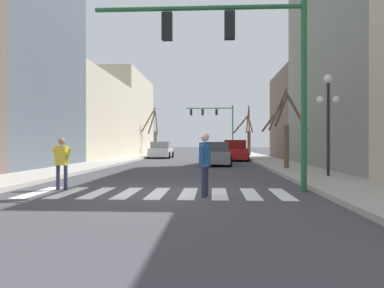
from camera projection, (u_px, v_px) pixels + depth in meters
ground_plane at (158, 193)px, 11.04m from camera, size 240.00×240.00×0.00m
sidewalk_right at (365, 192)px, 10.71m from camera, size 2.70×90.00×0.15m
building_row_left at (69, 101)px, 31.10m from camera, size 6.00×50.85×12.83m
building_row_right at (371, 66)px, 20.51m from camera, size 6.00×32.80×13.77m
crosswalk_stripes at (158, 193)px, 10.98m from camera, size 7.65×2.60×0.01m
traffic_signal_near at (242, 48)px, 11.42m from camera, size 6.50×0.28×6.03m
traffic_signal_far at (216, 118)px, 51.29m from camera, size 6.43×0.28×6.66m
street_lamp_right_corner at (328, 104)px, 15.14m from camera, size 0.95×0.36×4.11m
car_parked_left_far at (234, 151)px, 31.11m from camera, size 2.13×4.58×1.72m
car_parked_left_near at (161, 150)px, 36.60m from camera, size 2.14×4.65×1.61m
car_parked_right_mid at (215, 154)px, 24.86m from camera, size 2.05×4.78×1.55m
pedestrian_crossing_street at (62, 159)px, 11.76m from camera, size 0.70×0.30×1.64m
pedestrian_on_left_sidewalk at (205, 159)px, 10.27m from camera, size 0.31×0.75×1.75m
street_tree_left_near at (285, 130)px, 19.75m from camera, size 2.45×0.48×4.22m
street_tree_right_mid at (154, 134)px, 47.18m from camera, size 1.81×2.51×5.83m
street_tree_left_mid at (248, 134)px, 40.71m from camera, size 2.04×3.08×5.43m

